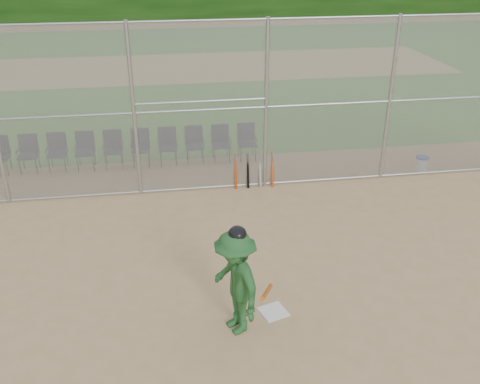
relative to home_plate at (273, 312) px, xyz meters
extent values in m
plane|color=tan|center=(-0.19, -0.19, -0.01)|extent=(100.00, 100.00, 0.00)
plane|color=#2B6D20|center=(-0.19, 17.81, 0.00)|extent=(100.00, 100.00, 0.00)
plane|color=tan|center=(-0.19, 17.81, 0.00)|extent=(24.00, 24.00, 0.00)
cube|color=gray|center=(-0.19, 4.81, 1.99)|extent=(16.00, 0.02, 4.00)
cylinder|color=#9EA3A8|center=(-0.19, 4.81, 3.94)|extent=(16.00, 0.05, 0.05)
cube|color=silver|center=(0.00, 0.00, 0.00)|extent=(0.52, 0.52, 0.02)
imported|color=#215326|center=(-0.67, -0.30, 0.86)|extent=(1.00, 1.29, 1.75)
ellipsoid|color=black|center=(-0.67, -0.30, 1.71)|extent=(0.27, 0.30, 0.23)
cylinder|color=orange|center=(-0.27, -0.70, 0.94)|extent=(0.35, 0.78, 0.39)
cylinder|color=white|center=(5.01, 5.04, 0.17)|extent=(0.30, 0.30, 0.36)
cylinder|color=#243D9D|center=(5.01, 5.04, 0.37)|extent=(0.32, 0.32, 0.05)
cylinder|color=#D84C14|center=(0.09, 4.79, 0.41)|extent=(0.06, 0.20, 0.85)
cylinder|color=black|center=(0.39, 4.79, 0.41)|extent=(0.06, 0.23, 0.85)
cylinder|color=#B2B2B7|center=(0.69, 4.79, 0.41)|extent=(0.06, 0.26, 0.84)
cylinder|color=#D84C14|center=(0.99, 4.79, 0.41)|extent=(0.06, 0.28, 0.84)
camera|label=1|loc=(-1.63, -6.86, 5.64)|focal=40.00mm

